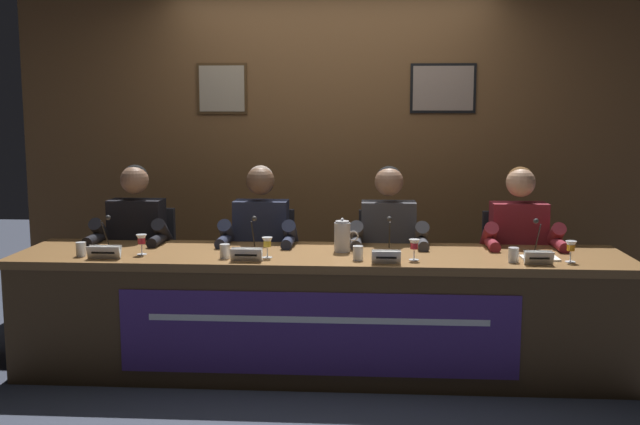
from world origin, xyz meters
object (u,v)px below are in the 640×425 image
at_px(nameplate_center_right, 386,257).
at_px(chair_far_right, 513,281).
at_px(microphone_far_right, 538,244).
at_px(water_cup_center_right, 358,254).
at_px(nameplate_far_right, 539,258).
at_px(chair_center_right, 387,280).
at_px(water_pitcher_central, 342,236).
at_px(microphone_center_right, 390,241).
at_px(juice_glass_far_right, 571,247).
at_px(chair_center_left, 264,278).
at_px(water_cup_far_left, 81,250).
at_px(conference_table, 319,294).
at_px(panelist_center_right, 388,245).
at_px(document_stack_far_right, 540,258).
at_px(microphone_far_left, 104,240).
at_px(microphone_center_left, 252,241).
at_px(panelist_far_right, 520,247).
at_px(water_cup_far_right, 513,256).
at_px(juice_glass_center_right, 414,246).
at_px(water_cup_center_left, 225,252).
at_px(juice_glass_center_left, 267,244).
at_px(panelist_center_left, 260,244).
at_px(chair_far_left, 144,276).
at_px(nameplate_far_left, 104,252).
at_px(panelist_far_left, 134,242).
at_px(nameplate_center_left, 246,255).

height_order(nameplate_center_right, chair_far_right, chair_far_right).
bearing_deg(microphone_far_right, nameplate_center_right, -162.49).
height_order(water_cup_center_right, nameplate_far_right, water_cup_center_right).
bearing_deg(chair_center_right, water_pitcher_central, -119.35).
bearing_deg(microphone_center_right, juice_glass_far_right, -10.47).
bearing_deg(chair_center_left, water_cup_center_right, -49.57).
bearing_deg(water_cup_far_left, conference_table, 3.32).
distance_m(panelist_center_right, document_stack_far_right, 1.00).
height_order(microphone_far_left, nameplate_center_right, microphone_far_left).
height_order(chair_center_right, chair_far_right, same).
distance_m(microphone_center_left, panelist_far_right, 1.74).
bearing_deg(document_stack_far_right, chair_far_right, 91.58).
bearing_deg(chair_center_left, microphone_center_right, -33.35).
bearing_deg(water_cup_far_right, nameplate_far_right, -26.52).
distance_m(juice_glass_center_right, chair_far_right, 1.11).
xyz_separation_m(water_cup_center_left, water_cup_center_right, (0.79, -0.01, 0.00)).
height_order(juice_glass_center_right, water_pitcher_central, water_pitcher_central).
height_order(juice_glass_center_left, juice_glass_center_right, same).
bearing_deg(water_cup_center_left, chair_center_left, 81.07).
bearing_deg(water_cup_far_right, water_cup_far_left, 179.90).
bearing_deg(water_cup_center_left, panelist_center_left, 78.03).
distance_m(panelist_far_right, microphone_far_right, 0.40).
distance_m(chair_far_left, nameplate_far_left, 0.90).
relative_size(juice_glass_center_right, juice_glass_far_right, 1.00).
bearing_deg(panelist_far_left, panelist_center_right, 0.00).
relative_size(nameplate_far_left, juice_glass_far_right, 1.58).
bearing_deg(water_cup_center_left, water_cup_far_right, 0.06).
xyz_separation_m(chair_far_left, panelist_center_left, (0.86, -0.20, 0.28)).
bearing_deg(microphone_far_right, chair_far_right, 92.66).
bearing_deg(chair_center_left, nameplate_center_left, -88.71).
xyz_separation_m(water_cup_center_right, water_pitcher_central, (-0.10, 0.26, 0.06)).
distance_m(juice_glass_center_right, juice_glass_far_right, 0.90).
bearing_deg(water_cup_center_right, nameplate_far_right, -3.18).
xyz_separation_m(microphone_center_right, nameplate_far_right, (0.84, -0.28, -0.03)).
xyz_separation_m(panelist_far_right, microphone_far_right, (0.03, -0.39, 0.09)).
distance_m(chair_center_left, juice_glass_far_right, 2.07).
relative_size(juice_glass_center_left, nameplate_center_right, 0.75).
relative_size(panelist_center_right, water_pitcher_central, 5.92).
bearing_deg(nameplate_center_right, nameplate_far_right, 2.46).
height_order(chair_far_left, water_cup_center_right, chair_far_left).
xyz_separation_m(chair_center_left, nameplate_center_right, (0.83, -0.87, 0.33)).
bearing_deg(microphone_far_left, water_pitcher_central, 3.84).
relative_size(conference_table, nameplate_center_left, 20.37).
height_order(panelist_far_right, juice_glass_far_right, panelist_far_right).
xyz_separation_m(juice_glass_center_left, panelist_far_right, (1.59, 0.54, -0.10)).
xyz_separation_m(water_cup_far_left, chair_center_left, (0.99, 0.77, -0.33)).
height_order(nameplate_far_left, panelist_far_right, panelist_far_right).
xyz_separation_m(chair_center_right, juice_glass_center_right, (0.13, -0.76, 0.38)).
bearing_deg(chair_far_right, chair_far_left, 180.00).
distance_m(nameplate_center_left, water_cup_center_left, 0.16).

